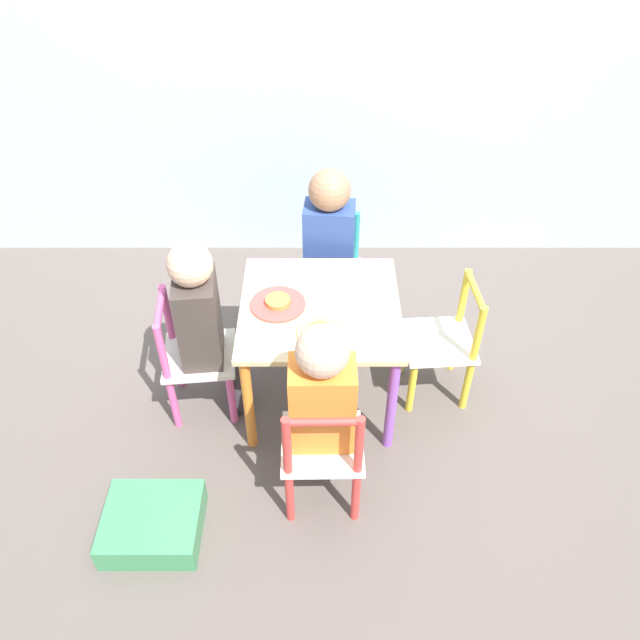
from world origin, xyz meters
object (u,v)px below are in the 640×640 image
at_px(plate_front, 320,332).
at_px(storage_bin, 152,523).
at_px(plate_left, 278,303).
at_px(chair_red, 322,452).
at_px(kids_table, 320,320).
at_px(chair_pink, 194,358).
at_px(child_front, 322,398).
at_px(child_back, 329,242).
at_px(chair_teal, 330,274).
at_px(child_left, 204,318).
at_px(chair_yellow, 444,343).

relative_size(plate_front, storage_bin, 0.51).
bearing_deg(plate_left, storage_bin, -122.79).
relative_size(chair_red, plate_left, 2.57).
xyz_separation_m(plate_left, storage_bin, (-0.39, -0.61, -0.42)).
distance_m(kids_table, plate_front, 0.17).
height_order(chair_pink, child_front, child_front).
distance_m(kids_table, chair_red, 0.49).
bearing_deg(chair_red, child_back, -92.72).
relative_size(kids_table, child_back, 0.74).
distance_m(chair_red, chair_pink, 0.64).
xyz_separation_m(child_front, storage_bin, (-0.55, -0.20, -0.38)).
bearing_deg(kids_table, child_front, -89.08).
height_order(chair_teal, child_left, child_left).
distance_m(chair_pink, plate_front, 0.53).
relative_size(child_back, plate_front, 4.86).
bearing_deg(kids_table, chair_teal, 85.08).
xyz_separation_m(child_front, child_left, (-0.41, 0.37, 0.01)).
bearing_deg(chair_pink, child_left, -90.00).
bearing_deg(chair_pink, storage_bin, 166.98).
distance_m(chair_yellow, plate_front, 0.55).
xyz_separation_m(chair_pink, child_left, (0.06, 0.01, 0.19)).
distance_m(chair_yellow, child_back, 0.61).
distance_m(child_front, storage_bin, 0.69).
relative_size(plate_left, storage_bin, 0.64).
distance_m(kids_table, storage_bin, 0.88).
height_order(child_front, plate_left, child_front).
relative_size(kids_table, plate_left, 2.88).
height_order(chair_red, chair_yellow, same).
relative_size(plate_front, plate_left, 0.79).
distance_m(chair_red, child_back, 0.90).
bearing_deg(chair_yellow, chair_red, -46.55).
height_order(child_front, child_back, child_back).
height_order(chair_teal, child_front, child_front).
bearing_deg(child_left, chair_red, -141.70).
bearing_deg(chair_teal, storage_bin, -113.39).
xyz_separation_m(child_front, child_back, (0.03, 0.82, 0.02)).
relative_size(child_back, plate_left, 3.86).
relative_size(chair_yellow, storage_bin, 1.64).
relative_size(chair_pink, child_front, 0.69).
bearing_deg(plate_front, chair_red, -88.66).
height_order(chair_teal, storage_bin, chair_teal).
bearing_deg(kids_table, chair_yellow, 4.01).
xyz_separation_m(chair_teal, plate_left, (-0.19, -0.47, 0.22)).
bearing_deg(chair_pink, chair_yellow, -90.87).
bearing_deg(child_left, chair_pink, 90.00).
xyz_separation_m(chair_pink, child_back, (0.50, 0.46, 0.21)).
bearing_deg(child_front, chair_red, 90.00).
relative_size(child_left, plate_left, 3.80).
bearing_deg(child_back, chair_red, -86.88).
bearing_deg(chair_yellow, child_left, -89.19).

